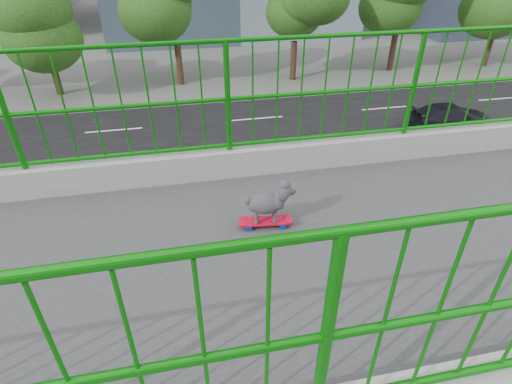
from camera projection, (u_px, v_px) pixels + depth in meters
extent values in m
cube|color=black|center=(102.00, 189.00, 17.07)|extent=(18.00, 90.00, 0.02)
cylinder|color=black|center=(55.00, 73.00, 26.13)|extent=(0.44, 0.44, 2.73)
ellipsoid|color=#163A10|center=(41.00, 21.00, 24.40)|extent=(4.20, 4.20, 3.57)
cylinder|color=black|center=(179.00, 64.00, 27.77)|extent=(0.44, 0.44, 2.87)
ellipsoid|color=#163A10|center=(174.00, 10.00, 25.92)|extent=(4.60, 4.60, 3.91)
cylinder|color=black|center=(293.00, 61.00, 28.69)|extent=(0.44, 0.44, 2.66)
ellipsoid|color=#163A10|center=(296.00, 15.00, 27.03)|extent=(4.00, 4.00, 3.40)
cylinder|color=black|center=(393.00, 50.00, 30.53)|extent=(0.44, 0.44, 3.01)
cylinder|color=black|center=(489.00, 48.00, 31.62)|extent=(0.44, 0.44, 2.77)
ellipsoid|color=#163A10|center=(503.00, 3.00, 29.84)|extent=(4.40, 4.40, 3.74)
cube|color=red|center=(265.00, 221.00, 3.61)|extent=(0.19, 0.48, 0.02)
cube|color=#99999E|center=(249.00, 223.00, 3.61)|extent=(0.09, 0.04, 0.02)
cylinder|color=#062A94|center=(248.00, 220.00, 3.67)|extent=(0.03, 0.06, 0.05)
sphere|color=yellow|center=(248.00, 220.00, 3.67)|extent=(0.02, 0.02, 0.02)
cylinder|color=#062A94|center=(249.00, 228.00, 3.57)|extent=(0.03, 0.06, 0.05)
sphere|color=yellow|center=(249.00, 228.00, 3.57)|extent=(0.02, 0.02, 0.02)
cube|color=#99999E|center=(282.00, 222.00, 3.63)|extent=(0.09, 0.04, 0.02)
cylinder|color=#062A94|center=(281.00, 218.00, 3.69)|extent=(0.03, 0.06, 0.05)
sphere|color=yellow|center=(281.00, 218.00, 3.69)|extent=(0.02, 0.02, 0.02)
cylinder|color=#062A94|center=(283.00, 227.00, 3.59)|extent=(0.03, 0.06, 0.05)
sphere|color=yellow|center=(283.00, 227.00, 3.59)|extent=(0.02, 0.02, 0.02)
ellipsoid|color=#28262A|center=(266.00, 204.00, 3.51)|extent=(0.22, 0.31, 0.20)
sphere|color=#28262A|center=(285.00, 190.00, 3.45)|extent=(0.13, 0.13, 0.13)
sphere|color=black|center=(295.00, 192.00, 3.47)|extent=(0.02, 0.02, 0.02)
sphere|color=#28262A|center=(247.00, 201.00, 3.48)|extent=(0.07, 0.07, 0.07)
cylinder|color=#28262A|center=(274.00, 211.00, 3.61)|extent=(0.03, 0.03, 0.12)
cylinder|color=#28262A|center=(275.00, 217.00, 3.54)|extent=(0.03, 0.03, 0.12)
cylinder|color=#28262A|center=(256.00, 212.00, 3.60)|extent=(0.03, 0.03, 0.12)
cylinder|color=#28262A|center=(257.00, 218.00, 3.53)|extent=(0.03, 0.03, 0.12)
imported|color=silver|center=(315.00, 266.00, 12.13)|extent=(1.72, 4.29, 1.46)
imported|color=silver|center=(473.00, 144.00, 19.10)|extent=(2.25, 4.87, 1.35)
imported|color=black|center=(450.00, 117.00, 21.88)|extent=(1.88, 4.63, 1.34)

